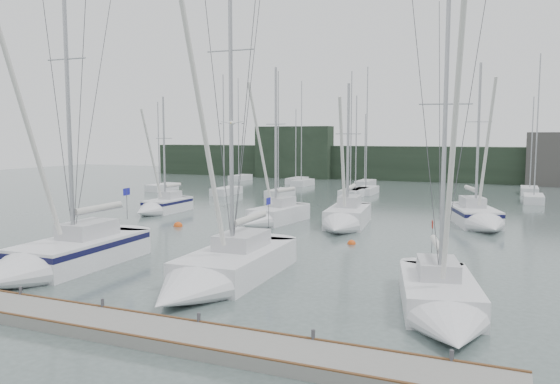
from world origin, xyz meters
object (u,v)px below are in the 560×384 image
Objects in this scene: sailboat_mid_a at (160,207)px; buoy_d at (242,237)px; sailboat_near_center at (214,275)px; sailboat_mid_b at (268,217)px; sailboat_mid_d at (479,219)px; buoy_a at (285,242)px; sailboat_near_right at (444,307)px; buoy_c at (178,226)px; buoy_b at (352,244)px; sailboat_near_left at (52,260)px; sailboat_mid_c at (344,220)px.

buoy_d is at bearing -32.04° from sailboat_mid_a.
sailboat_near_center is 16.98m from sailboat_mid_b.
buoy_a is at bearing -153.94° from sailboat_mid_d.
sailboat_mid_d is at bearing 6.69° from sailboat_mid_a.
sailboat_near_right is at bearing -108.31° from sailboat_mid_d.
buoy_b is at bearing -6.01° from buoy_c.
buoy_c is at bearing 161.45° from buoy_d.
sailboat_mid_d is (9.59, 20.99, 0.04)m from sailboat_near_center.
sailboat_near_left reaches higher than sailboat_mid_d.
sailboat_near_left is 1.56× the size of sailboat_mid_c.
sailboat_mid_a reaches higher than buoy_b.
buoy_a is at bearing -165.28° from buoy_b.
sailboat_mid_a is at bearing 179.77° from sailboat_mid_b.
sailboat_near_right is 19.78× the size of buoy_c.
sailboat_near_right is 21.54m from sailboat_mid_d.
sailboat_near_center reaches higher than sailboat_mid_d.
sailboat_near_right is at bearing -40.52° from sailboat_mid_b.
sailboat_mid_c is 17.16× the size of buoy_d.
sailboat_near_center is 11.97m from buoy_b.
buoy_d is at bearing 69.47° from sailboat_near_left.
sailboat_mid_c reaches higher than buoy_c.
buoy_c reaches higher than buoy_b.
sailboat_mid_a is 0.95× the size of sailboat_mid_c.
sailboat_near_right is (17.84, 0.35, -0.17)m from sailboat_near_left.
sailboat_mid_c is 7.87m from buoy_d.
sailboat_mid_a is 19.58m from buoy_b.
sailboat_near_right is 31.33m from sailboat_mid_a.
sailboat_near_center is at bearing -99.52° from sailboat_mid_c.
buoy_a is at bearing 56.07° from sailboat_near_left.
sailboat_mid_c is at bearing 14.86° from sailboat_mid_b.
buoy_d is (11.37, -7.13, -0.55)m from sailboat_mid_a.
sailboat_near_left is at bearing -108.68° from buoy_d.
sailboat_mid_c is (-8.72, 17.41, 0.11)m from sailboat_near_right.
sailboat_mid_d is (0.02, 21.54, 0.12)m from sailboat_near_right.
sailboat_near_left is 12.50m from buoy_d.
sailboat_near_right is at bearing -5.01° from sailboat_near_center.
sailboat_mid_d reaches higher than buoy_d.
sailboat_mid_b reaches higher than buoy_c.
sailboat_near_left is at bearing -80.93° from buoy_c.
sailboat_near_right is 17.99m from buoy_d.
sailboat_near_right is 1.23× the size of sailboat_mid_a.
buoy_a is 0.78× the size of buoy_d.
sailboat_near_center is 1.42× the size of sailboat_mid_b.
buoy_d is (-13.86, -10.07, -0.63)m from sailboat_mid_d.
sailboat_mid_c reaches higher than buoy_d.
buoy_b is 13.40m from buoy_c.
sailboat_near_center is at bearing -51.14° from buoy_c.
sailboat_mid_b is (10.85, -1.77, 0.01)m from sailboat_mid_a.
sailboat_near_center is at bearing -103.74° from buoy_b.
sailboat_near_center is 11.75m from buoy_d.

